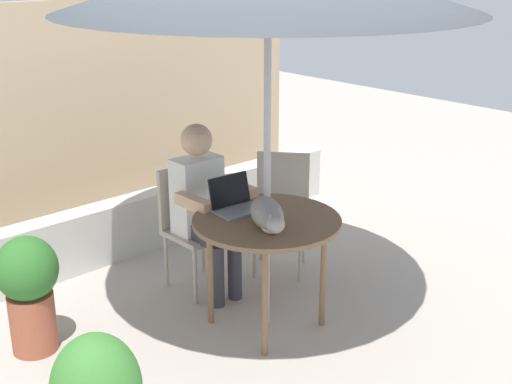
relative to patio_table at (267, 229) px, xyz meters
name	(u,v)px	position (x,y,z in m)	size (l,w,h in m)	color
ground_plane	(266,323)	(0.00, 0.00, -0.68)	(14.00, 14.00, 0.00)	#ADA399
fence_back	(78,118)	(0.00, 2.34, 0.30)	(4.74, 0.08, 1.96)	tan
planter_wall_low	(133,225)	(0.00, 1.57, -0.44)	(4.27, 0.20, 0.47)	beige
patio_table	(267,229)	(0.00, 0.00, 0.00)	(0.94, 0.94, 0.75)	brown
chair_occupied	(191,218)	(0.00, 0.79, -0.16)	(0.40, 0.40, 0.89)	#B2A899
chair_empty	(282,203)	(0.69, 0.57, -0.16)	(0.56, 0.56, 0.89)	#B2A899
person_seated	(204,201)	(0.00, 0.63, 0.01)	(0.48, 0.48, 1.23)	white
laptop	(234,200)	(-0.05, 0.26, 0.13)	(0.32, 0.28, 0.21)	gray
cat	(268,215)	(-0.10, -0.12, 0.15)	(0.42, 0.56, 0.17)	gray
potted_plant_by_chair	(29,287)	(-1.26, 0.75, -0.25)	(0.37, 0.37, 0.75)	#9E5138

